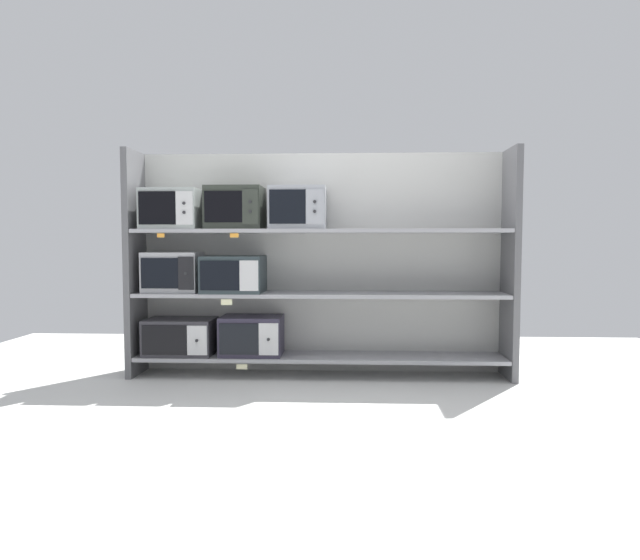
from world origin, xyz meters
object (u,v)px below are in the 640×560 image
object	(u,v)px
microwave_5	(235,208)
microwave_1	(252,335)
microwave_0	(180,336)
microwave_3	(234,274)
microwave_2	(173,272)
microwave_4	(172,209)
microwave_6	(298,208)

from	to	relation	value
microwave_5	microwave_1	bearing A→B (deg)	-0.10
microwave_0	microwave_5	xyz separation A→B (m)	(0.45, 0.00, 1.03)
microwave_0	microwave_3	size ratio (longest dim) A/B	1.14
microwave_2	microwave_3	xyz separation A→B (m)	(0.49, -0.00, -0.01)
microwave_2	microwave_1	bearing A→B (deg)	-0.01
microwave_1	microwave_4	size ratio (longest dim) A/B	1.09
microwave_0	microwave_5	size ratio (longest dim) A/B	1.23
microwave_2	microwave_5	size ratio (longest dim) A/B	0.99
microwave_1	microwave_3	world-z (taller)	microwave_3
microwave_4	microwave_6	distance (m)	1.00
microwave_0	microwave_4	xyz separation A→B (m)	(-0.05, 0.00, 1.02)
microwave_4	microwave_5	size ratio (longest dim) A/B	1.01
microwave_2	microwave_4	xyz separation A→B (m)	(0.00, -0.00, 0.50)
microwave_0	microwave_3	world-z (taller)	microwave_3
microwave_0	microwave_1	world-z (taller)	microwave_1
microwave_3	microwave_4	xyz separation A→B (m)	(-0.49, -0.00, 0.51)
microwave_0	microwave_3	distance (m)	0.67
microwave_4	microwave_1	bearing A→B (deg)	0.01
microwave_6	microwave_4	bearing A→B (deg)	-180.00
microwave_3	microwave_5	world-z (taller)	microwave_5
microwave_2	microwave_4	distance (m)	0.50
microwave_4	microwave_5	bearing A→B (deg)	0.04
microwave_5	microwave_6	distance (m)	0.50
microwave_0	microwave_4	distance (m)	1.02
microwave_1	microwave_2	world-z (taller)	microwave_2
microwave_1	microwave_4	xyz separation A→B (m)	(-0.63, -0.00, 1.01)
microwave_0	microwave_5	distance (m)	1.12
microwave_0	microwave_1	xyz separation A→B (m)	(0.58, 0.00, 0.01)
microwave_3	microwave_4	world-z (taller)	microwave_4
microwave_5	microwave_6	size ratio (longest dim) A/B	1.00
microwave_2	microwave_3	distance (m)	0.49
microwave_2	microwave_6	size ratio (longest dim) A/B	0.99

